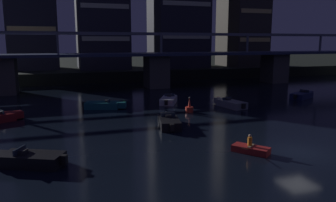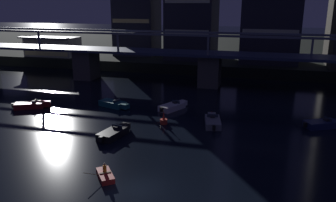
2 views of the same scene
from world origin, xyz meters
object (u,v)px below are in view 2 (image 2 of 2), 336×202
at_px(waterfront_pavilion, 53,46).
at_px(speedboat_near_left, 323,124).
at_px(dinghy_with_paddler, 105,175).
at_px(speedboat_near_center, 173,106).
at_px(river_bridge, 210,63).
at_px(speedboat_near_right, 114,104).
at_px(speedboat_mid_center, 213,122).
at_px(channel_buoy, 164,120).
at_px(speedboat_far_right, 31,105).
at_px(speedboat_mid_right, 114,133).

height_order(waterfront_pavilion, speedboat_near_left, waterfront_pavilion).
bearing_deg(speedboat_near_left, waterfront_pavilion, 152.16).
distance_m(waterfront_pavilion, dinghy_with_paddler, 59.93).
bearing_deg(speedboat_near_center, dinghy_with_paddler, -91.79).
relative_size(river_bridge, waterfront_pavilion, 8.29).
distance_m(river_bridge, speedboat_near_right, 20.20).
height_order(waterfront_pavilion, speedboat_mid_center, waterfront_pavilion).
xyz_separation_m(speedboat_near_left, speedboat_near_right, (-27.73, 1.20, 0.00)).
bearing_deg(waterfront_pavilion, channel_buoy, -42.06).
distance_m(speedboat_mid_center, speedboat_far_right, 25.99).
bearing_deg(dinghy_with_paddler, channel_buoy, 85.83).
relative_size(speedboat_mid_right, dinghy_with_paddler, 1.91).
bearing_deg(dinghy_with_paddler, river_bridge, 84.55).
bearing_deg(river_bridge, channel_buoy, -96.32).
height_order(waterfront_pavilion, speedboat_near_center, waterfront_pavilion).
distance_m(river_bridge, speedboat_far_right, 30.27).
bearing_deg(speedboat_mid_center, speedboat_near_left, 11.57).
bearing_deg(waterfront_pavilion, river_bridge, -16.86).
distance_m(speedboat_near_right, dinghy_with_paddler, 21.12).
bearing_deg(dinghy_with_paddler, speedboat_near_left, 42.81).
bearing_deg(channel_buoy, speedboat_near_center, 93.84).
bearing_deg(channel_buoy, river_bridge, 83.68).
xyz_separation_m(speedboat_mid_center, speedboat_far_right, (-25.99, 0.23, 0.00)).
relative_size(river_bridge, speedboat_near_right, 20.04).
height_order(river_bridge, speedboat_far_right, river_bridge).
relative_size(speedboat_near_left, speedboat_near_center, 1.00).
bearing_deg(river_bridge, speedboat_mid_right, -103.87).
height_order(waterfront_pavilion, speedboat_mid_right, waterfront_pavilion).
bearing_deg(speedboat_near_center, speedboat_near_left, -6.67).
height_order(speedboat_near_center, speedboat_mid_right, same).
xyz_separation_m(speedboat_near_center, dinghy_with_paddler, (-0.64, -20.63, -0.14)).
xyz_separation_m(river_bridge, channel_buoy, (-2.37, -21.42, -3.70)).
relative_size(channel_buoy, dinghy_with_paddler, 0.64).
relative_size(speedboat_near_left, dinghy_with_paddler, 1.80).
height_order(speedboat_near_center, speedboat_near_right, same).
bearing_deg(channel_buoy, speedboat_mid_right, -128.21).
relative_size(speedboat_near_right, channel_buoy, 2.91).
xyz_separation_m(speedboat_far_right, dinghy_with_paddler, (19.04, -15.97, -0.14)).
distance_m(river_bridge, speedboat_mid_center, 20.80).
relative_size(speedboat_near_center, dinghy_with_paddler, 1.81).
bearing_deg(speedboat_mid_right, speedboat_near_left, 21.98).
bearing_deg(speedboat_near_left, dinghy_with_paddler, -137.19).
height_order(waterfront_pavilion, speedboat_far_right, waterfront_pavilion).
bearing_deg(speedboat_far_right, channel_buoy, -4.24).
bearing_deg(river_bridge, speedboat_near_left, -46.85).
relative_size(speedboat_near_center, speedboat_far_right, 1.00).
height_order(speedboat_mid_right, channel_buoy, channel_buoy).
relative_size(speedboat_near_center, speedboat_mid_center, 0.95).
bearing_deg(speedboat_near_left, speedboat_mid_center, -168.43).
relative_size(speedboat_mid_center, speedboat_far_right, 1.06).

